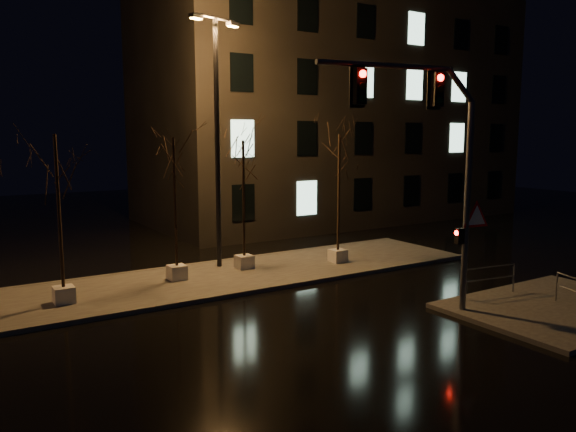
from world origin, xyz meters
TOP-DOWN VIEW (x-y plane):
  - ground at (0.00, 0.00)m, footprint 90.00×90.00m
  - median at (0.00, 6.00)m, footprint 22.00×5.00m
  - sidewalk_corner at (7.50, -3.50)m, footprint 7.00×5.00m
  - building at (14.00, 18.00)m, footprint 25.00×12.00m
  - tree_1 at (-6.17, 5.46)m, footprint 1.80×1.80m
  - tree_2 at (-1.86, 6.37)m, footprint 1.80×1.80m
  - tree_3 at (1.20, 6.60)m, footprint 1.80×1.80m
  - tree_4 at (5.24, 5.47)m, footprint 1.80×1.80m
  - traffic_signal_mast at (3.29, -1.90)m, footprint 6.10×1.11m
  - streetlight_main at (0.47, 7.49)m, footprint 2.50×1.11m
  - guard_rail_a at (6.47, -1.50)m, footprint 2.37×0.41m

SIDE VIEW (x-z plane):
  - ground at x=0.00m, z-range 0.00..0.00m
  - median at x=0.00m, z-range 0.00..0.15m
  - sidewalk_corner at x=7.50m, z-range 0.00..0.15m
  - guard_rail_a at x=6.47m, z-range 0.31..1.34m
  - tree_3 at x=1.20m, z-range 1.56..7.03m
  - tree_2 at x=-1.86m, z-range 1.60..7.19m
  - tree_1 at x=-6.17m, z-range 1.63..7.34m
  - tree_4 at x=5.24m, z-range 1.63..7.35m
  - traffic_signal_mast at x=3.29m, z-range 1.33..8.87m
  - streetlight_main at x=0.47m, z-range 0.94..11.17m
  - building at x=14.00m, z-range 0.00..15.00m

